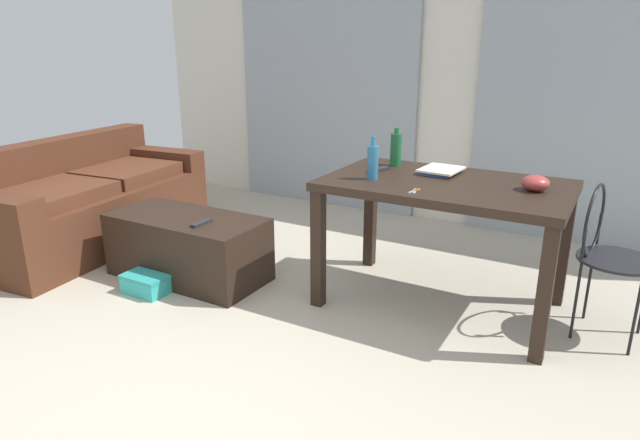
% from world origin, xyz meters
% --- Properties ---
extents(ground_plane, '(7.74, 7.74, 0.00)m').
position_xyz_m(ground_plane, '(0.00, 1.21, 0.00)').
color(ground_plane, '#B2A893').
extents(wall_back, '(6.08, 0.10, 2.45)m').
position_xyz_m(wall_back, '(0.00, 3.22, 1.23)').
color(wall_back, silver).
rests_on(wall_back, ground).
extents(curtains, '(4.15, 0.03, 2.14)m').
position_xyz_m(curtains, '(0.00, 3.14, 1.07)').
color(curtains, '#99A3AD').
rests_on(curtains, ground).
extents(couch, '(1.04, 1.96, 0.80)m').
position_xyz_m(couch, '(-2.26, 1.25, 0.32)').
color(couch, '#4C2819').
rests_on(couch, ground).
extents(coffee_table, '(1.06, 0.51, 0.43)m').
position_xyz_m(coffee_table, '(-1.09, 1.11, 0.22)').
color(coffee_table, black).
rests_on(coffee_table, ground).
extents(craft_table, '(1.37, 0.84, 0.77)m').
position_xyz_m(craft_table, '(0.52, 1.55, 0.67)').
color(craft_table, black).
rests_on(craft_table, ground).
extents(wire_chair, '(0.40, 0.42, 0.84)m').
position_xyz_m(wire_chair, '(1.37, 1.64, 0.52)').
color(wire_chair, black).
rests_on(wire_chair, ground).
extents(bottle_near, '(0.07, 0.07, 0.24)m').
position_xyz_m(bottle_near, '(0.11, 1.79, 0.88)').
color(bottle_near, '#195B2D').
rests_on(bottle_near, craft_table).
extents(bottle_far, '(0.06, 0.06, 0.25)m').
position_xyz_m(bottle_far, '(0.13, 1.38, 0.88)').
color(bottle_far, teal).
rests_on(bottle_far, craft_table).
extents(bowl, '(0.15, 0.15, 0.09)m').
position_xyz_m(bowl, '(0.99, 1.58, 0.82)').
color(bowl, '#9E3833').
rests_on(bowl, craft_table).
extents(book_stack, '(0.24, 0.28, 0.03)m').
position_xyz_m(book_stack, '(0.42, 1.72, 0.79)').
color(book_stack, '#33519E').
rests_on(book_stack, craft_table).
extents(tv_remote_on_table, '(0.10, 0.17, 0.02)m').
position_xyz_m(tv_remote_on_table, '(0.08, 1.59, 0.78)').
color(tv_remote_on_table, '#232326').
rests_on(tv_remote_on_table, craft_table).
extents(scissors, '(0.04, 0.10, 0.00)m').
position_xyz_m(scissors, '(0.44, 1.26, 0.78)').
color(scissors, '#9EA0A5').
rests_on(scissors, craft_table).
extents(tv_remote_primary, '(0.05, 0.16, 0.02)m').
position_xyz_m(tv_remote_primary, '(-0.88, 1.03, 0.44)').
color(tv_remote_primary, '#232326').
rests_on(tv_remote_primary, coffee_table).
extents(shoebox, '(0.29, 0.20, 0.12)m').
position_xyz_m(shoebox, '(-1.15, 0.78, 0.06)').
color(shoebox, '#33B2AD').
rests_on(shoebox, ground).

